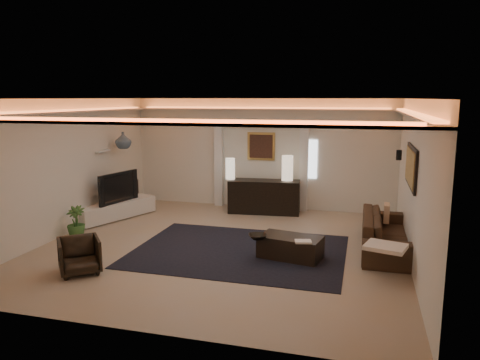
% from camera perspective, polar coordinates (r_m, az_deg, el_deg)
% --- Properties ---
extents(floor, '(7.00, 7.00, 0.00)m').
position_cam_1_polar(floor, '(9.23, -2.20, -8.25)').
color(floor, tan).
rests_on(floor, ground).
extents(ceiling, '(7.00, 7.00, 0.00)m').
position_cam_1_polar(ceiling, '(8.75, -2.33, 10.07)').
color(ceiling, white).
rests_on(ceiling, ground).
extents(wall_back, '(7.00, 0.00, 7.00)m').
position_cam_1_polar(wall_back, '(12.22, 2.67, 3.29)').
color(wall_back, silver).
rests_on(wall_back, ground).
extents(wall_front, '(7.00, 0.00, 7.00)m').
position_cam_1_polar(wall_front, '(5.71, -12.90, -4.97)').
color(wall_front, silver).
rests_on(wall_front, ground).
extents(wall_left, '(0.00, 7.00, 7.00)m').
position_cam_1_polar(wall_left, '(10.46, -20.88, 1.46)').
color(wall_left, silver).
rests_on(wall_left, ground).
extents(wall_right, '(0.00, 7.00, 7.00)m').
position_cam_1_polar(wall_right, '(8.52, 20.81, -0.40)').
color(wall_right, silver).
rests_on(wall_right, ground).
extents(cove_soffit, '(7.00, 7.00, 0.04)m').
position_cam_1_polar(cove_soffit, '(8.76, -2.32, 8.24)').
color(cove_soffit, silver).
rests_on(cove_soffit, ceiling).
extents(daylight_slit, '(0.25, 0.03, 1.00)m').
position_cam_1_polar(daylight_slit, '(12.00, 8.95, 2.56)').
color(daylight_slit, white).
rests_on(daylight_slit, wall_back).
extents(area_rug, '(4.00, 3.00, 0.01)m').
position_cam_1_polar(area_rug, '(8.93, -0.11, -8.82)').
color(area_rug, black).
rests_on(area_rug, ground).
extents(pilaster_left, '(0.22, 0.20, 2.20)m').
position_cam_1_polar(pilaster_left, '(12.47, -2.61, 1.81)').
color(pilaster_left, silver).
rests_on(pilaster_left, ground).
extents(pilaster_right, '(0.22, 0.20, 2.20)m').
position_cam_1_polar(pilaster_right, '(11.98, 7.93, 1.37)').
color(pilaster_right, silver).
rests_on(pilaster_right, ground).
extents(alcove_header, '(2.52, 0.20, 0.12)m').
position_cam_1_polar(alcove_header, '(12.06, 2.60, 7.01)').
color(alcove_header, silver).
rests_on(alcove_header, wall_back).
extents(painting_frame, '(0.74, 0.04, 0.74)m').
position_cam_1_polar(painting_frame, '(12.17, 2.65, 4.21)').
color(painting_frame, tan).
rests_on(painting_frame, wall_back).
extents(painting_canvas, '(0.62, 0.02, 0.62)m').
position_cam_1_polar(painting_canvas, '(12.15, 2.62, 4.20)').
color(painting_canvas, '#4C2D1E').
rests_on(painting_canvas, wall_back).
extents(art_panel_frame, '(0.04, 1.64, 0.74)m').
position_cam_1_polar(art_panel_frame, '(8.77, 20.54, 1.57)').
color(art_panel_frame, black).
rests_on(art_panel_frame, wall_right).
extents(art_panel_gold, '(0.02, 1.50, 0.62)m').
position_cam_1_polar(art_panel_gold, '(8.77, 20.38, 1.57)').
color(art_panel_gold, tan).
rests_on(art_panel_gold, wall_right).
extents(wall_sconce, '(0.12, 0.12, 0.22)m').
position_cam_1_polar(wall_sconce, '(10.64, 19.16, 2.95)').
color(wall_sconce, black).
rests_on(wall_sconce, wall_right).
extents(wall_niche, '(0.10, 0.55, 0.04)m').
position_cam_1_polar(wall_niche, '(11.55, -16.64, 3.47)').
color(wall_niche, silver).
rests_on(wall_niche, wall_left).
extents(console, '(1.85, 0.74, 0.90)m').
position_cam_1_polar(console, '(11.74, 3.01, -2.21)').
color(console, black).
rests_on(console, ground).
extents(lamp_left, '(0.28, 0.28, 0.54)m').
position_cam_1_polar(lamp_left, '(11.79, -1.22, 1.28)').
color(lamp_left, white).
rests_on(lamp_left, console).
extents(lamp_right, '(0.34, 0.34, 0.63)m').
position_cam_1_polar(lamp_right, '(11.65, 5.91, 1.11)').
color(lamp_right, '#FFE6C0').
rests_on(lamp_right, console).
extents(media_ledge, '(1.27, 2.15, 0.40)m').
position_cam_1_polar(media_ledge, '(11.61, -15.19, -3.58)').
color(media_ledge, beige).
rests_on(media_ledge, ground).
extents(tv, '(1.28, 0.45, 0.73)m').
position_cam_1_polar(tv, '(11.48, -15.33, -0.71)').
color(tv, black).
rests_on(tv, media_ledge).
extents(figurine, '(0.18, 0.18, 0.37)m').
position_cam_1_polar(figurine, '(12.42, -12.83, -0.63)').
color(figurine, black).
rests_on(figurine, media_ledge).
extents(ginger_jar, '(0.47, 0.47, 0.41)m').
position_cam_1_polar(ginger_jar, '(11.76, -14.33, 4.80)').
color(ginger_jar, '#4D5E74').
rests_on(ginger_jar, wall_niche).
extents(plant, '(0.44, 0.44, 0.68)m').
position_cam_1_polar(plant, '(10.28, -19.72, -4.95)').
color(plant, '#366026').
rests_on(plant, ground).
extents(sofa, '(2.42, 0.95, 0.71)m').
position_cam_1_polar(sofa, '(9.33, 17.89, -6.26)').
color(sofa, '#533123').
rests_on(sofa, ground).
extents(throw_blanket, '(0.74, 0.66, 0.07)m').
position_cam_1_polar(throw_blanket, '(7.82, 17.64, -7.92)').
color(throw_blanket, beige).
rests_on(throw_blanket, sofa).
extents(throw_pillow, '(0.13, 0.38, 0.38)m').
position_cam_1_polar(throw_pillow, '(10.06, 17.76, -3.91)').
color(throw_pillow, tan).
rests_on(throw_pillow, sofa).
extents(coffee_table, '(1.22, 0.82, 0.42)m').
position_cam_1_polar(coffee_table, '(8.58, 6.29, -8.30)').
color(coffee_table, black).
rests_on(coffee_table, ground).
extents(bowl, '(0.44, 0.44, 0.08)m').
position_cam_1_polar(bowl, '(8.32, 2.20, -7.06)').
color(bowl, black).
rests_on(bowl, coffee_table).
extents(magazine, '(0.32, 0.27, 0.03)m').
position_cam_1_polar(magazine, '(8.19, 7.86, -7.63)').
color(magazine, silver).
rests_on(magazine, coffee_table).
extents(armchair, '(0.93, 0.93, 0.61)m').
position_cam_1_polar(armchair, '(8.25, -19.34, -8.87)').
color(armchair, black).
rests_on(armchair, ground).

